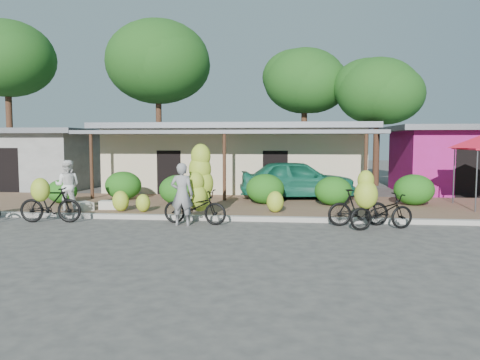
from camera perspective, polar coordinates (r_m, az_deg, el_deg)
The scene contains 28 objects.
ground at distance 13.13m, azimuth -5.60°, elevation -6.36°, with size 100.00×100.00×0.00m, color #44413F.
sidewalk at distance 17.98m, azimuth -2.39°, elevation -3.12°, with size 60.00×6.00×0.12m, color #835D46.
curb at distance 15.05m, azimuth -4.07°, elevation -4.62°, with size 60.00×0.25×0.15m, color #A8A399.
shop_main at distance 23.71m, azimuth -0.30°, elevation 2.83°, with size 13.00×8.50×3.35m.
shop_pink at distance 24.90m, azimuth 24.51°, elevation 2.38°, with size 6.00×6.00×3.25m.
shop_grey at distance 27.27m, azimuth -23.95°, elevation 2.46°, with size 7.00×6.00×3.15m.
tree_back_left at distance 30.84m, azimuth -26.75°, elevation 13.21°, with size 5.52×5.43×9.39m.
tree_far_center at distance 30.32m, azimuth -10.27°, elevation 14.12°, with size 6.43×6.41×9.95m.
tree_center_right at distance 29.48m, azimuth 7.50°, elevation 12.04°, with size 5.07×4.94×8.15m.
tree_near_right at distance 27.78m, azimuth 16.01°, elevation 10.54°, with size 4.80×4.65×7.19m.
hedge_0 at distance 19.45m, azimuth -20.89°, elevation -1.30°, with size 1.17×1.05×0.91m, color #1E4F12.
hedge_1 at distance 19.84m, azimuth -14.04°, elevation -0.65°, with size 1.49×1.34×1.16m, color #1E4F12.
hedge_2 at distance 17.87m, azimuth -7.54°, elevation -1.19°, with size 1.45×1.30×1.13m, color #1E4F12.
hedge_3 at distance 17.98m, azimuth 3.08°, elevation -1.09°, with size 1.47×1.32×1.15m, color #1E4F12.
hedge_4 at distance 17.89m, azimuth 11.28°, elevation -1.31°, with size 1.39×1.25×1.08m, color #1E4F12.
hedge_5 at distance 18.76m, azimuth 20.45°, elevation -1.12°, with size 1.49×1.34×1.16m, color #1E4F12.
bike_left at distance 15.56m, azimuth -22.25°, elevation -2.53°, with size 1.96×1.24×1.45m.
bike_center at distance 14.53m, azimuth -5.20°, elevation -1.55°, with size 2.10×1.38×2.45m.
bike_right at distance 14.19m, azimuth 14.47°, elevation -2.74°, with size 1.90×1.34×1.71m.
bike_far_right at distance 13.98m, azimuth 16.86°, elevation -3.72°, with size 2.08×1.31×1.03m.
loose_banana_a at distance 16.56m, azimuth -14.35°, elevation -2.50°, with size 0.57×0.48×0.71m, color #AEC631.
loose_banana_b at distance 16.27m, azimuth -11.74°, elevation -2.76°, with size 0.49×0.41×0.61m, color #AEC631.
loose_banana_c at distance 15.85m, azimuth 4.30°, elevation -2.66°, with size 0.58×0.49×0.72m, color #AEC631.
sack_near at distance 17.21m, azimuth -15.33°, elevation -2.94°, with size 0.85×0.40×0.30m, color beige.
sack_far at distance 17.27m, azimuth -18.40°, elevation -3.02°, with size 0.75×0.38×0.28m, color beige.
vendor at distance 14.07m, azimuth -7.09°, elevation -1.74°, with size 0.69×0.45×1.89m, color gray.
bystander at distance 17.18m, azimuth -20.29°, elevation -0.63°, with size 0.85×0.67×1.76m, color white.
teal_van at distance 19.69m, azimuth 6.98°, elevation 0.09°, with size 1.92×4.77×1.63m, color #17684D.
Camera 1 is at (2.62, -12.62, 2.54)m, focal length 35.00 mm.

